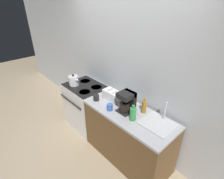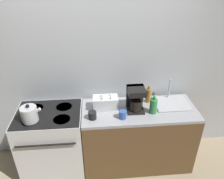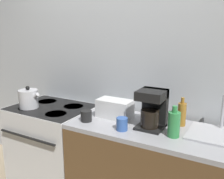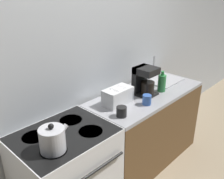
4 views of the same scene
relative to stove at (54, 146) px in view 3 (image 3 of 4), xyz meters
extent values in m
cube|color=silver|center=(0.61, 0.37, 0.85)|extent=(8.00, 0.05, 2.60)
cube|color=silver|center=(0.00, 0.00, -0.01)|extent=(0.80, 0.62, 0.89)
cube|color=black|center=(0.00, 0.00, 0.42)|extent=(0.78, 0.61, 0.02)
cylinder|color=black|center=(-0.18, -0.13, 0.43)|extent=(0.20, 0.20, 0.01)
cylinder|color=black|center=(0.18, -0.13, 0.43)|extent=(0.20, 0.20, 0.01)
cylinder|color=black|center=(-0.18, 0.13, 0.43)|extent=(0.20, 0.20, 0.01)
cylinder|color=black|center=(0.18, 0.13, 0.43)|extent=(0.20, 0.20, 0.01)
cylinder|color=black|center=(0.00, -0.34, 0.24)|extent=(0.68, 0.02, 0.02)
cube|color=#A3A3A8|center=(1.12, -0.01, 0.41)|extent=(1.43, 0.61, 0.04)
cylinder|color=silver|center=(-0.18, -0.12, 0.52)|extent=(0.19, 0.19, 0.18)
sphere|color=black|center=(-0.18, -0.12, 0.63)|extent=(0.04, 0.04, 0.04)
cylinder|color=silver|center=(-0.09, -0.12, 0.56)|extent=(0.11, 0.04, 0.09)
cube|color=white|center=(0.70, 0.05, 0.51)|extent=(0.31, 0.17, 0.16)
cube|color=black|center=(0.65, 0.05, 0.59)|extent=(0.04, 0.12, 0.01)
cube|color=black|center=(0.76, 0.05, 0.59)|extent=(0.04, 0.12, 0.01)
cube|color=black|center=(1.07, -0.02, 0.44)|extent=(0.20, 0.22, 0.02)
cube|color=black|center=(1.07, 0.06, 0.59)|extent=(0.20, 0.06, 0.31)
cube|color=black|center=(1.07, -0.02, 0.70)|extent=(0.20, 0.22, 0.07)
cylinder|color=black|center=(1.07, -0.05, 0.52)|extent=(0.14, 0.14, 0.13)
cube|color=#B7B7BC|center=(1.56, 0.07, 0.44)|extent=(0.43, 0.37, 0.01)
cylinder|color=silver|center=(1.56, 0.22, 0.57)|extent=(0.02, 0.02, 0.28)
cylinder|color=#9E6B23|center=(1.26, 0.15, 0.53)|extent=(0.07, 0.07, 0.19)
cylinder|color=#9E6B23|center=(1.26, 0.15, 0.64)|extent=(0.03, 0.03, 0.05)
cylinder|color=#338C47|center=(1.27, -0.09, 0.53)|extent=(0.09, 0.09, 0.19)
cylinder|color=#338C47|center=(1.27, -0.09, 0.64)|extent=(0.04, 0.04, 0.05)
cylinder|color=black|center=(0.54, -0.15, 0.48)|extent=(0.09, 0.09, 0.09)
cylinder|color=#3860B2|center=(0.89, -0.17, 0.48)|extent=(0.09, 0.09, 0.10)
camera|label=1|loc=(2.48, -1.58, 1.94)|focal=28.00mm
camera|label=2|loc=(0.58, -2.21, 1.99)|focal=35.00mm
camera|label=3|loc=(1.71, -1.78, 1.20)|focal=40.00mm
camera|label=4|loc=(-0.95, -1.45, 1.55)|focal=40.00mm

